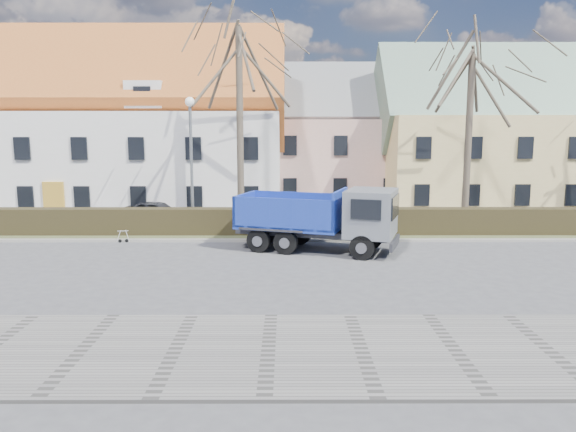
{
  "coord_description": "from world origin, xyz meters",
  "views": [
    {
      "loc": [
        0.44,
        -21.19,
        5.33
      ],
      "look_at": [
        0.5,
        2.17,
        1.6
      ],
      "focal_mm": 35.0,
      "sensor_mm": 36.0,
      "label": 1
    }
  ],
  "objects_px": {
    "cart_frame": "(119,236)",
    "parked_car_a": "(157,212)",
    "streetlight": "(191,165)",
    "dump_truck": "(311,218)"
  },
  "relations": [
    {
      "from": "dump_truck",
      "to": "streetlight",
      "type": "xyz_separation_m",
      "value": [
        -5.84,
        4.29,
        2.01
      ]
    },
    {
      "from": "streetlight",
      "to": "parked_car_a",
      "type": "xyz_separation_m",
      "value": [
        -2.41,
        2.51,
        -2.79
      ]
    },
    {
      "from": "cart_frame",
      "to": "streetlight",
      "type": "bearing_deg",
      "value": 41.2
    },
    {
      "from": "cart_frame",
      "to": "parked_car_a",
      "type": "bearing_deg",
      "value": 83.21
    },
    {
      "from": "cart_frame",
      "to": "dump_truck",
      "type": "bearing_deg",
      "value": -10.5
    },
    {
      "from": "dump_truck",
      "to": "parked_car_a",
      "type": "height_order",
      "value": "dump_truck"
    },
    {
      "from": "dump_truck",
      "to": "streetlight",
      "type": "height_order",
      "value": "streetlight"
    },
    {
      "from": "cart_frame",
      "to": "parked_car_a",
      "type": "relative_size",
      "value": 0.18
    },
    {
      "from": "dump_truck",
      "to": "parked_car_a",
      "type": "relative_size",
      "value": 1.88
    },
    {
      "from": "dump_truck",
      "to": "cart_frame",
      "type": "height_order",
      "value": "dump_truck"
    }
  ]
}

